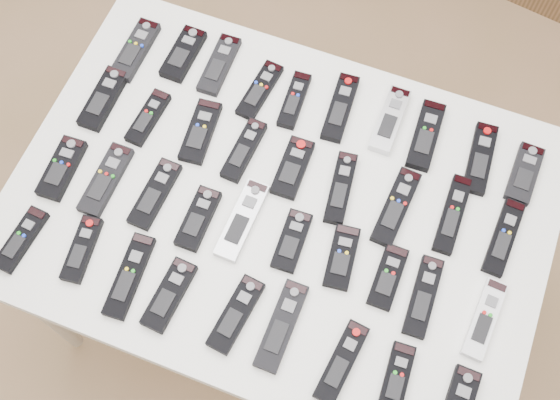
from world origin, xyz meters
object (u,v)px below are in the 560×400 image
(remote_24, at_px, (292,241))
(remote_35, at_px, (342,362))
(remote_4, at_px, (294,100))
(remote_21, at_px, (155,194))
(remote_6, at_px, (390,120))
(remote_36, at_px, (397,378))
(remote_14, at_px, (293,168))
(remote_31, at_px, (129,276))
(remote_2, at_px, (219,65))
(remote_29, at_px, (21,239))
(remote_30, at_px, (82,249))
(remote_8, at_px, (480,159))
(remote_15, at_px, (341,188))
(remote_0, at_px, (135,50))
(remote_22, at_px, (198,219))
(remote_20, at_px, (106,180))
(remote_18, at_px, (504,237))
(remote_17, at_px, (452,214))
(remote_32, at_px, (169,295))
(table, at_px, (280,213))
(remote_3, at_px, (260,90))
(remote_28, at_px, (484,319))
(remote_12, at_px, (200,132))
(remote_27, at_px, (423,296))
(remote_11, at_px, (148,118))
(remote_19, at_px, (62,168))
(remote_10, at_px, (104,99))
(remote_33, at_px, (236,314))
(remote_16, at_px, (396,207))
(remote_26, at_px, (388,277))
(remote_1, at_px, (183,54))
(remote_23, at_px, (242,220))
(remote_34, at_px, (281,326))
(remote_7, at_px, (426,135))
(remote_25, at_px, (342,257))

(remote_24, height_order, remote_35, remote_35)
(remote_4, height_order, remote_21, remote_4)
(remote_6, bearing_deg, remote_36, -71.08)
(remote_14, relative_size, remote_31, 0.79)
(remote_2, bearing_deg, remote_29, -112.60)
(remote_2, bearing_deg, remote_30, -100.68)
(remote_8, bearing_deg, remote_15, -149.51)
(remote_0, bearing_deg, remote_22, -46.80)
(remote_15, height_order, remote_20, remote_15)
(remote_15, bearing_deg, remote_31, -142.06)
(remote_2, height_order, remote_18, remote_2)
(remote_17, xyz_separation_m, remote_32, (-0.53, -0.41, 0.00))
(table, relative_size, remote_32, 7.53)
(remote_3, bearing_deg, remote_2, 171.17)
(remote_6, bearing_deg, remote_28, -49.50)
(remote_6, distance_m, remote_12, 0.46)
(table, relative_size, remote_27, 6.76)
(remote_11, bearing_deg, remote_19, -119.19)
(remote_10, height_order, remote_32, same)
(remote_24, bearing_deg, remote_33, -106.96)
(remote_11, bearing_deg, remote_24, -17.51)
(remote_30, xyz_separation_m, remote_33, (0.38, -0.01, 0.00))
(remote_28, relative_size, remote_30, 1.17)
(table, relative_size, remote_36, 8.47)
(remote_16, relative_size, remote_26, 1.34)
(remote_21, height_order, remote_22, remote_22)
(remote_35, bearing_deg, table, 137.25)
(remote_1, distance_m, remote_30, 0.57)
(remote_23, relative_size, remote_30, 1.28)
(remote_6, xyz_separation_m, remote_34, (-0.06, -0.57, -0.00))
(remote_22, bearing_deg, remote_7, 42.76)
(remote_7, distance_m, remote_27, 0.40)
(remote_12, bearing_deg, remote_15, -8.96)
(remote_0, relative_size, remote_34, 0.91)
(table, xyz_separation_m, remote_36, (0.37, -0.29, 0.07))
(remote_1, relative_size, remote_22, 1.04)
(remote_27, bearing_deg, table, 163.26)
(remote_7, height_order, remote_20, remote_7)
(remote_8, relative_size, remote_22, 1.23)
(remote_16, relative_size, remote_21, 1.11)
(remote_22, bearing_deg, remote_21, 169.53)
(remote_15, bearing_deg, remote_14, 168.05)
(remote_24, relative_size, remote_29, 0.91)
(remote_12, bearing_deg, remote_23, -49.97)
(remote_1, distance_m, remote_2, 0.10)
(remote_2, height_order, remote_31, same)
(remote_25, distance_m, remote_36, 0.29)
(remote_22, bearing_deg, remote_15, 33.94)
(remote_22, bearing_deg, remote_16, 24.41)
(remote_1, xyz_separation_m, remote_33, (0.39, -0.58, 0.00))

